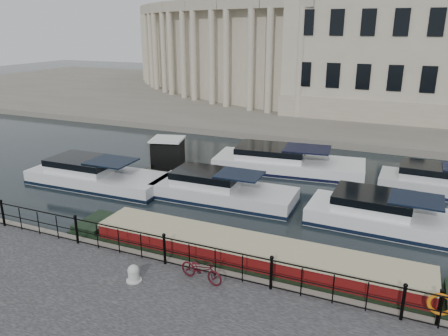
% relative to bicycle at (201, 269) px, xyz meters
% --- Properties ---
extents(ground_plane, '(160.00, 160.00, 0.00)m').
position_rel_bicycle_xyz_m(ground_plane, '(-1.70, 2.72, -0.98)').
color(ground_plane, black).
rests_on(ground_plane, ground).
extents(far_bank, '(120.00, 42.00, 0.55)m').
position_rel_bicycle_xyz_m(far_bank, '(-1.70, 41.72, -0.71)').
color(far_bank, '#6B665B').
rests_on(far_bank, ground_plane).
extents(railing, '(24.14, 0.14, 1.22)m').
position_rel_bicycle_xyz_m(railing, '(-1.70, 0.47, 0.22)').
color(railing, black).
rests_on(railing, near_quay).
extents(civic_building, '(53.55, 31.84, 16.85)m').
position_rel_bicycle_xyz_m(civic_building, '(-2.70, 37.43, 6.06)').
color(civic_building, '#ADA38C').
rests_on(civic_building, far_bank).
extents(bicycle, '(1.71, 0.83, 0.86)m').
position_rel_bicycle_xyz_m(bicycle, '(0.00, 0.00, 0.00)').
color(bicycle, '#400B13').
rests_on(bicycle, near_quay).
extents(mooring_bollard, '(0.53, 0.53, 0.60)m').
position_rel_bicycle_xyz_m(mooring_bollard, '(-2.10, -0.92, -0.15)').
color(mooring_bollard, beige).
rests_on(mooring_bollard, near_quay).
extents(life_ring_post, '(0.71, 0.19, 1.16)m').
position_rel_bicycle_xyz_m(life_ring_post, '(7.25, 0.56, 0.29)').
color(life_ring_post, black).
rests_on(life_ring_post, near_quay).
extents(narrowboat, '(15.69, 2.12, 1.57)m').
position_rel_bicycle_xyz_m(narrowboat, '(1.06, 2.07, -0.62)').
color(narrowboat, black).
rests_on(narrowboat, ground_plane).
extents(harbour_hut, '(3.11, 2.79, 2.16)m').
position_rel_bicycle_xyz_m(harbour_hut, '(-7.88, 11.30, -0.03)').
color(harbour_hut, '#6B665B').
rests_on(harbour_hut, ground_plane).
extents(cabin_cruisers, '(25.77, 10.55, 1.99)m').
position_rel_bicycle_xyz_m(cabin_cruisers, '(-0.85, 10.41, -0.61)').
color(cabin_cruisers, silver).
rests_on(cabin_cruisers, ground_plane).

